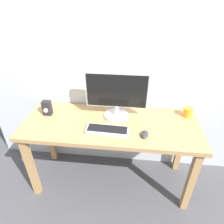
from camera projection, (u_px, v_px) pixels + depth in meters
The scene contains 8 objects.
ground_plane at pixel (111, 179), 2.18m from camera, with size 6.00×6.00×0.00m, color #4C4C51.
wall_back at pixel (115, 29), 1.66m from camera, with size 2.79×0.04×3.00m, color silver.
desk at pixel (111, 132), 1.82m from camera, with size 1.59×0.61×0.76m.
monitor at pixel (117, 95), 1.75m from camera, with size 0.56×0.23×0.43m.
keyboard_primary at pixel (107, 130), 1.66m from camera, with size 0.37×0.14×0.03m.
mouse at pixel (145, 134), 1.61m from camera, with size 0.06×0.10×0.03m, color #333338.
audio_controller at pixel (47, 108), 1.85m from camera, with size 0.08×0.07×0.14m.
coffee_mug at pixel (188, 112), 1.84m from camera, with size 0.08×0.08×0.09m, color orange.
Camera 1 is at (0.17, -1.42, 1.80)m, focal length 31.36 mm.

